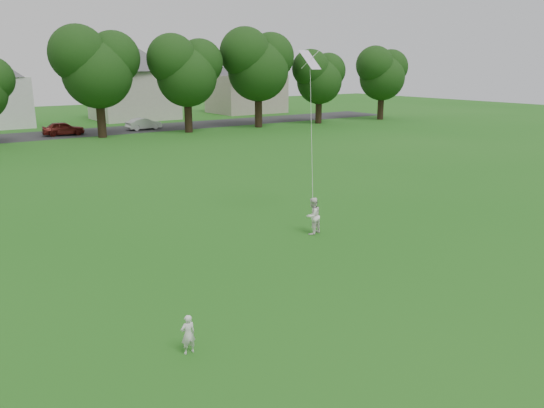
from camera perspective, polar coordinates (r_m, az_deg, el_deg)
ground at (r=14.65m, az=0.02°, el=-11.20°), size 160.00×160.00×0.00m
street at (r=53.72m, az=-26.77°, el=6.35°), size 90.00×7.00×0.01m
toddler at (r=12.55m, az=-9.02°, el=-13.67°), size 0.35×0.24×0.95m
older_boy at (r=20.62m, az=4.41°, el=-1.29°), size 0.82×0.70×1.45m
kite at (r=21.11m, az=4.26°, el=7.69°), size 1.21×1.43×6.16m
tree_row at (r=48.21m, az=-23.36°, el=13.36°), size 82.63×8.62×10.39m
house_row at (r=63.55m, az=-26.81°, el=11.75°), size 76.68×13.15×10.38m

